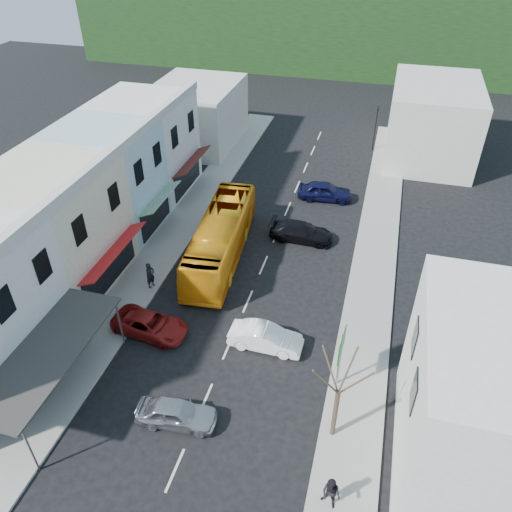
{
  "coord_description": "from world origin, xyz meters",
  "views": [
    {
      "loc": [
        6.86,
        -19.14,
        21.2
      ],
      "look_at": [
        0.0,
        6.0,
        2.2
      ],
      "focal_mm": 35.0,
      "sensor_mm": 36.0,
      "label": 1
    }
  ],
  "objects_px": {
    "car_silver": "(177,413)",
    "bus": "(221,239)",
    "pedestrian_left": "(150,276)",
    "traffic_signal": "(375,128)",
    "pedestrian_right": "(331,494)",
    "car_red": "(150,324)",
    "car_white": "(266,338)",
    "direction_sign": "(340,361)",
    "street_tree": "(338,393)"
  },
  "relations": [
    {
      "from": "bus",
      "to": "car_white",
      "type": "xyz_separation_m",
      "value": [
        5.24,
        -7.72,
        -0.85
      ]
    },
    {
      "from": "car_red",
      "to": "traffic_signal",
      "type": "height_order",
      "value": "traffic_signal"
    },
    {
      "from": "car_red",
      "to": "direction_sign",
      "type": "height_order",
      "value": "direction_sign"
    },
    {
      "from": "car_silver",
      "to": "car_white",
      "type": "distance_m",
      "value": 6.74
    },
    {
      "from": "pedestrian_left",
      "to": "traffic_signal",
      "type": "height_order",
      "value": "traffic_signal"
    },
    {
      "from": "pedestrian_left",
      "to": "traffic_signal",
      "type": "relative_size",
      "value": 0.37
    },
    {
      "from": "street_tree",
      "to": "traffic_signal",
      "type": "height_order",
      "value": "street_tree"
    },
    {
      "from": "bus",
      "to": "street_tree",
      "type": "distance_m",
      "value": 15.96
    },
    {
      "from": "car_red",
      "to": "pedestrian_right",
      "type": "height_order",
      "value": "pedestrian_right"
    },
    {
      "from": "bus",
      "to": "car_silver",
      "type": "height_order",
      "value": "bus"
    },
    {
      "from": "car_white",
      "to": "direction_sign",
      "type": "height_order",
      "value": "direction_sign"
    },
    {
      "from": "car_red",
      "to": "pedestrian_right",
      "type": "relative_size",
      "value": 2.71
    },
    {
      "from": "traffic_signal",
      "to": "pedestrian_right",
      "type": "bearing_deg",
      "value": 73.08
    },
    {
      "from": "car_silver",
      "to": "pedestrian_right",
      "type": "height_order",
      "value": "pedestrian_right"
    },
    {
      "from": "car_white",
      "to": "car_red",
      "type": "xyz_separation_m",
      "value": [
        -6.87,
        -0.68,
        0.0
      ]
    },
    {
      "from": "pedestrian_right",
      "to": "direction_sign",
      "type": "height_order",
      "value": "direction_sign"
    },
    {
      "from": "traffic_signal",
      "to": "car_red",
      "type": "bearing_deg",
      "value": 51.82
    },
    {
      "from": "car_silver",
      "to": "pedestrian_left",
      "type": "height_order",
      "value": "pedestrian_left"
    },
    {
      "from": "pedestrian_left",
      "to": "car_white",
      "type": "bearing_deg",
      "value": -89.32
    },
    {
      "from": "car_red",
      "to": "direction_sign",
      "type": "relative_size",
      "value": 1.22
    },
    {
      "from": "bus",
      "to": "pedestrian_right",
      "type": "distance_m",
      "value": 18.96
    },
    {
      "from": "bus",
      "to": "pedestrian_left",
      "type": "relative_size",
      "value": 6.82
    },
    {
      "from": "street_tree",
      "to": "car_silver",
      "type": "bearing_deg",
      "value": -170.4
    },
    {
      "from": "pedestrian_left",
      "to": "direction_sign",
      "type": "height_order",
      "value": "direction_sign"
    },
    {
      "from": "bus",
      "to": "traffic_signal",
      "type": "bearing_deg",
      "value": 62.39
    },
    {
      "from": "pedestrian_right",
      "to": "traffic_signal",
      "type": "height_order",
      "value": "traffic_signal"
    },
    {
      "from": "direction_sign",
      "to": "traffic_signal",
      "type": "height_order",
      "value": "traffic_signal"
    },
    {
      "from": "traffic_signal",
      "to": "bus",
      "type": "bearing_deg",
      "value": 48.74
    },
    {
      "from": "bus",
      "to": "traffic_signal",
      "type": "distance_m",
      "value": 23.41
    },
    {
      "from": "car_white",
      "to": "car_red",
      "type": "bearing_deg",
      "value": 96.15
    },
    {
      "from": "car_silver",
      "to": "pedestrian_left",
      "type": "xyz_separation_m",
      "value": [
        -5.64,
        9.2,
        0.3
      ]
    },
    {
      "from": "car_white",
      "to": "direction_sign",
      "type": "relative_size",
      "value": 1.17
    },
    {
      "from": "pedestrian_left",
      "to": "direction_sign",
      "type": "relative_size",
      "value": 0.45
    },
    {
      "from": "car_red",
      "to": "traffic_signal",
      "type": "distance_m",
      "value": 31.86
    },
    {
      "from": "direction_sign",
      "to": "traffic_signal",
      "type": "relative_size",
      "value": 0.83
    },
    {
      "from": "car_silver",
      "to": "street_tree",
      "type": "relative_size",
      "value": 0.7
    },
    {
      "from": "car_silver",
      "to": "bus",
      "type": "bearing_deg",
      "value": 3.73
    },
    {
      "from": "car_silver",
      "to": "car_white",
      "type": "bearing_deg",
      "value": -31.61
    },
    {
      "from": "car_red",
      "to": "car_white",
      "type": "bearing_deg",
      "value": -77.54
    },
    {
      "from": "car_red",
      "to": "car_silver",
      "type": "bearing_deg",
      "value": -137.07
    },
    {
      "from": "pedestrian_left",
      "to": "direction_sign",
      "type": "bearing_deg",
      "value": -89.75
    },
    {
      "from": "bus",
      "to": "car_white",
      "type": "relative_size",
      "value": 2.64
    },
    {
      "from": "pedestrian_left",
      "to": "pedestrian_right",
      "type": "relative_size",
      "value": 1.0
    },
    {
      "from": "bus",
      "to": "car_silver",
      "type": "distance_m",
      "value": 13.99
    },
    {
      "from": "car_red",
      "to": "pedestrian_left",
      "type": "height_order",
      "value": "pedestrian_left"
    },
    {
      "from": "street_tree",
      "to": "car_red",
      "type": "bearing_deg",
      "value": 160.17
    },
    {
      "from": "car_white",
      "to": "car_red",
      "type": "relative_size",
      "value": 0.96
    },
    {
      "from": "car_red",
      "to": "traffic_signal",
      "type": "xyz_separation_m",
      "value": [
        10.59,
        30.01,
        1.58
      ]
    },
    {
      "from": "car_silver",
      "to": "pedestrian_right",
      "type": "relative_size",
      "value": 2.59
    },
    {
      "from": "car_white",
      "to": "pedestrian_right",
      "type": "distance_m",
      "value": 9.64
    }
  ]
}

